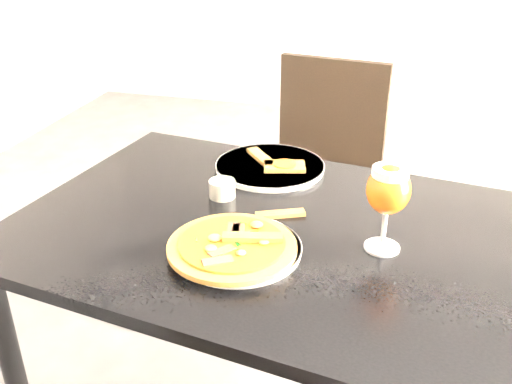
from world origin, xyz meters
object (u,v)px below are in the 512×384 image
(pizza, at_px, (233,245))
(beer_glass, at_px, (388,190))
(chair_far, at_px, (319,177))
(dining_table, at_px, (280,260))

(pizza, relative_size, beer_glass, 1.41)
(chair_far, bearing_deg, dining_table, -78.94)
(chair_far, xyz_separation_m, pizza, (-0.03, -0.94, 0.27))
(dining_table, bearing_deg, beer_glass, -0.07)
(dining_table, distance_m, beer_glass, 0.32)
(pizza, bearing_deg, chair_far, 88.00)
(dining_table, xyz_separation_m, beer_glass, (0.22, -0.03, 0.23))
(dining_table, bearing_deg, chair_far, 100.85)
(dining_table, xyz_separation_m, chair_far, (-0.04, 0.80, -0.16))
(dining_table, relative_size, chair_far, 1.42)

